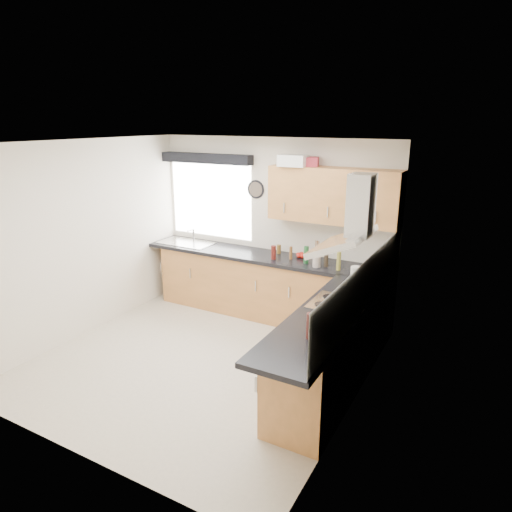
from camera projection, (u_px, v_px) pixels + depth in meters
The scene contains 34 objects.
ground_plane at pixel (203, 360), 5.38m from camera, with size 3.60×3.60×0.00m, color beige.
ceiling at pixel (195, 143), 4.66m from camera, with size 3.60×3.60×0.02m, color white.
wall_back at pixel (273, 227), 6.53m from camera, with size 3.60×0.02×2.50m, color silver.
wall_front at pixel (62, 320), 3.51m from camera, with size 3.60×0.02×2.50m, color silver.
wall_left at pixel (84, 239), 5.85m from camera, with size 0.02×3.60×2.50m, color silver.
wall_right at pixel (359, 287), 4.19m from camera, with size 0.02×3.60×2.50m, color silver.
window at pixel (211, 200), 6.92m from camera, with size 1.40×0.02×1.10m, color silver.
window_blind at pixel (206, 158), 6.66m from camera, with size 1.50×0.18×0.14m, color black.
splashback at pixel (367, 284), 4.47m from camera, with size 0.01×3.00×0.54m, color white.
base_cab_back at pixel (257, 286), 6.57m from camera, with size 3.00×0.58×0.86m, color #A46B36.
base_cab_corner at pixel (366, 307), 5.83m from camera, with size 0.60×0.60×0.86m, color #A46B36.
base_cab_right at pixel (331, 352), 4.69m from camera, with size 0.58×2.10×0.86m, color #A46B36.
worktop_back at pixel (263, 256), 6.38m from camera, with size 3.60×0.62×0.05m, color black.
worktop_right at pixel (327, 317), 4.43m from camera, with size 0.62×2.42×0.05m, color black.
sink at pixel (186, 240), 6.98m from camera, with size 0.84×0.46×0.10m, color #AFAFAF, non-canonical shape.
oven at pixel (335, 347), 4.82m from camera, with size 0.56×0.58×0.85m, color black.
hob_plate at pixel (337, 303), 4.68m from camera, with size 0.52×0.52×0.01m, color #AFAFAF.
extractor_hood at pixel (351, 223), 4.39m from camera, with size 0.52×0.78×0.66m, color #AFAFAF, non-canonical shape.
upper_cabinets at pixel (334, 196), 5.79m from camera, with size 1.70×0.35×0.70m, color #A46B36.
washing_machine at pixel (246, 286), 6.67m from camera, with size 0.53×0.51×0.78m, color silver.
wall_clock at pixel (255, 189), 6.49m from camera, with size 0.27×0.27×0.04m, color black.
casserole at pixel (293, 161), 5.82m from camera, with size 0.35×0.25×0.15m, color silver.
storage_box at pixel (308, 162), 5.84m from camera, with size 0.25×0.21×0.12m, color #AA2B39.
utensil_pot at pixel (317, 262), 5.83m from camera, with size 0.10×0.10×0.14m, color gray.
kitchen_roll at pixel (356, 278), 5.05m from camera, with size 0.12×0.12×0.26m, color silver.
tomato_cluster at pixel (302, 255), 6.25m from camera, with size 0.14×0.14×0.06m, color red, non-canonical shape.
jar_0 at pixel (306, 255), 5.97m from camera, with size 0.07×0.07×0.23m, color #1C5024.
jar_1 at pixel (291, 253), 6.16m from camera, with size 0.04×0.04×0.17m, color brown.
jar_2 at pixel (327, 258), 6.02m from camera, with size 0.04×0.04×0.13m, color #3E2C22.
jar_3 at pixel (326, 261), 5.85m from camera, with size 0.05×0.05×0.15m, color #31271B.
jar_4 at pixel (279, 249), 6.42m from camera, with size 0.06×0.06×0.12m, color brown.
jar_5 at pixel (339, 261), 5.70m from camera, with size 0.05×0.05×0.24m, color olive.
jar_6 at pixel (273, 252), 6.16m from camera, with size 0.07×0.07×0.19m, color #4E1510.
bottle_0 at pixel (310, 326), 3.92m from camera, with size 0.07×0.07×0.23m, color #431A18.
Camera 1 is at (2.85, -3.90, 2.73)m, focal length 32.00 mm.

